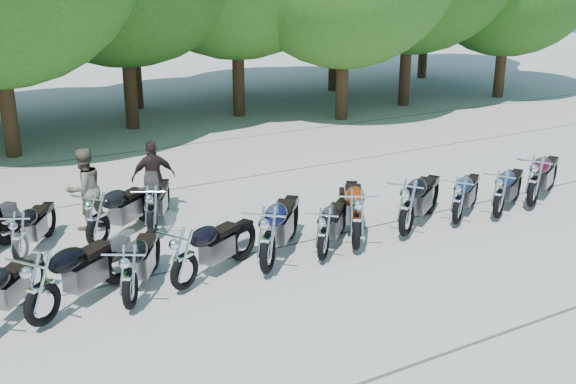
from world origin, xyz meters
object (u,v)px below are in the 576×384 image
motorcycle_13 (97,218)px  motorcycle_12 (19,236)px  motorcycle_4 (268,238)px  motorcycle_10 (535,180)px  motorcycle_2 (129,276)px  motorcycle_1 (41,288)px  motorcycle_14 (152,210)px  rider_2 (154,177)px  motorcycle_6 (356,218)px  rider_1 (85,189)px  motorcycle_9 (500,193)px  motorcycle_5 (324,233)px  motorcycle_7 (407,206)px  motorcycle_8 (459,200)px  motorcycle_3 (184,257)px

motorcycle_13 → motorcycle_12: bearing=55.2°
motorcycle_4 → motorcycle_12: (-3.68, 2.59, -0.14)m
motorcycle_10 → motorcycle_2: bearing=63.1°
motorcycle_1 → motorcycle_14: (2.59, 2.64, -0.07)m
motorcycle_10 → motorcycle_14: (-7.95, 2.57, -0.07)m
motorcycle_10 → rider_2: rider_2 is taller
motorcycle_14 → motorcycle_13: bearing=30.0°
motorcycle_14 → motorcycle_6: bearing=168.7°
rider_1 → rider_2: rider_1 is taller
motorcycle_1 → motorcycle_9: 9.35m
motorcycle_1 → motorcycle_14: 3.70m
rider_2 → rider_1: bearing=14.2°
motorcycle_5 → motorcycle_6: bearing=-127.4°
motorcycle_1 → motorcycle_5: bearing=-125.4°
motorcycle_10 → motorcycle_14: motorcycle_10 is taller
motorcycle_7 → motorcycle_13: 6.00m
motorcycle_7 → motorcycle_8: size_ratio=1.16×
motorcycle_10 → motorcycle_6: bearing=62.1°
motorcycle_10 → rider_2: (-7.39, 4.01, 0.13)m
motorcycle_6 → motorcycle_9: (3.64, -0.11, -0.08)m
motorcycle_6 → motorcycle_8: bearing=-146.6°
motorcycle_4 → rider_2: bearing=-39.0°
motorcycle_6 → motorcycle_9: size_ratio=1.14×
motorcycle_4 → motorcycle_6: size_ratio=1.02×
motorcycle_6 → motorcycle_10: 4.83m
motorcycle_2 → motorcycle_3: bearing=-137.1°
motorcycle_9 → motorcycle_10: size_ratio=0.90×
motorcycle_12 → motorcycle_5: bearing=-178.9°
motorcycle_4 → rider_2: 4.17m
motorcycle_8 → motorcycle_2: bearing=57.3°
motorcycle_4 → rider_1: (-2.15, 3.94, 0.13)m
motorcycle_1 → motorcycle_5: 4.92m
motorcycle_4 → rider_2: rider_2 is taller
motorcycle_1 → motorcycle_10: size_ratio=0.99×
motorcycle_2 → motorcycle_3: motorcycle_3 is taller
motorcycle_9 → motorcycle_3: bearing=58.8°
motorcycle_4 → motorcycle_10: (6.77, 0.11, -0.03)m
motorcycle_3 → rider_1: rider_1 is taller
motorcycle_4 → motorcycle_10: bearing=-136.6°
motorcycle_2 → motorcycle_6: bearing=-146.5°
motorcycle_2 → motorcycle_5: bearing=-147.5°
motorcycle_10 → rider_1: size_ratio=1.43×
motorcycle_6 → rider_1: (-4.10, 3.85, 0.15)m
motorcycle_14 → rider_2: size_ratio=1.33×
motorcycle_7 → motorcycle_4: bearing=59.1°
motorcycle_2 → motorcycle_10: 9.25m
motorcycle_2 → motorcycle_13: bearing=-63.3°
motorcycle_12 → motorcycle_4: bearing=174.2°
motorcycle_10 → rider_1: (-8.93, 3.83, 0.16)m
rider_1 → rider_2: size_ratio=1.04×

